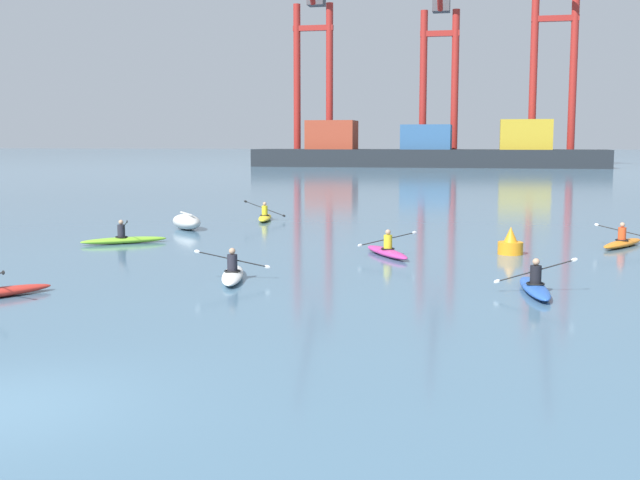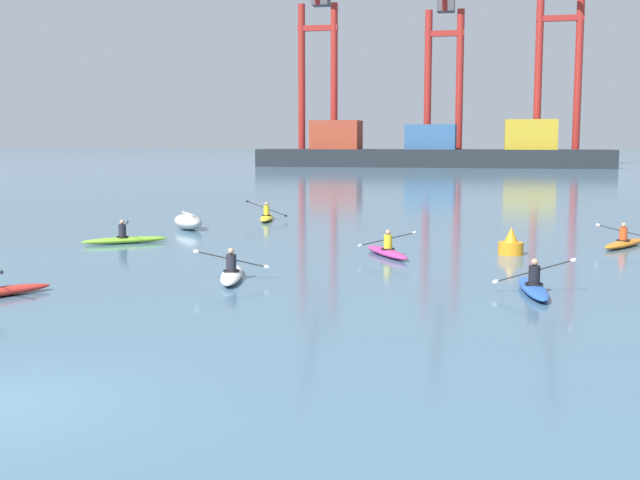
{
  "view_description": "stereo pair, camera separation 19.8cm",
  "coord_description": "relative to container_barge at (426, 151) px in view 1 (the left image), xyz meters",
  "views": [
    {
      "loc": [
        7.25,
        -10.67,
        4.05
      ],
      "look_at": [
        1.52,
        16.76,
        0.6
      ],
      "focal_mm": 45.12,
      "sensor_mm": 36.0,
      "label": 1
    },
    {
      "loc": [
        7.44,
        -10.63,
        4.05
      ],
      "look_at": [
        1.52,
        16.76,
        0.6
      ],
      "focal_mm": 45.12,
      "sensor_mm": 36.0,
      "label": 2
    }
  ],
  "objects": [
    {
      "name": "ground_plane",
      "position": [
        2.37,
        -117.23,
        -2.5
      ],
      "size": [
        800.0,
        800.0,
        0.0
      ],
      "primitive_type": "plane",
      "color": "#476B84"
    },
    {
      "name": "container_barge",
      "position": [
        0.0,
        0.0,
        0.0
      ],
      "size": [
        55.09,
        8.26,
        7.34
      ],
      "color": "#1E2328",
      "rests_on": "ground"
    },
    {
      "name": "gantry_crane_west",
      "position": [
        -19.79,
        6.78,
        16.03
      ],
      "size": [
        6.84,
        17.85,
        39.77
      ],
      "color": "maroon",
      "rests_on": "ground"
    },
    {
      "name": "gantry_crane_west_mid",
      "position": [
        1.4,
        6.51,
        14.58
      ],
      "size": [
        6.34,
        15.09,
        35.82
      ],
      "color": "maroon",
      "rests_on": "ground"
    },
    {
      "name": "gantry_crane_east_mid",
      "position": [
        19.38,
        5.98,
        16.03
      ],
      "size": [
        7.3,
        19.9,
        37.19
      ],
      "color": "maroon",
      "rests_on": "ground"
    },
    {
      "name": "capsized_dinghy",
      "position": [
        -3.99,
        -92.96,
        -2.15
      ],
      "size": [
        2.44,
        2.74,
        0.76
      ],
      "color": "beige",
      "rests_on": "ground"
    },
    {
      "name": "channel_buoy",
      "position": [
        10.47,
        -98.42,
        -2.14
      ],
      "size": [
        0.9,
        0.9,
        1.0
      ],
      "color": "orange",
      "rests_on": "ground"
    },
    {
      "name": "kayak_lime",
      "position": [
        -4.53,
        -98.43,
        -2.33
      ],
      "size": [
        3.1,
        2.49,
        1.05
      ],
      "color": "#7ABC2D",
      "rests_on": "ground"
    },
    {
      "name": "kayak_white",
      "position": [
        2.32,
        -105.57,
        -2.33
      ],
      "size": [
        2.19,
        3.44,
        0.95
      ],
      "color": "silver",
      "rests_on": "ground"
    },
    {
      "name": "kayak_magenta",
      "position": [
        6.17,
        -99.73,
        -2.33
      ],
      "size": [
        2.21,
        3.25,
        0.95
      ],
      "color": "#C13384",
      "rests_on": "ground"
    },
    {
      "name": "kayak_orange",
      "position": [
        14.78,
        -95.39,
        -2.33
      ],
      "size": [
        2.21,
        3.25,
        0.95
      ],
      "color": "orange",
      "rests_on": "ground"
    },
    {
      "name": "kayak_yellow",
      "position": [
        -1.58,
        -88.16,
        -2.33
      ],
      "size": [
        2.14,
        3.45,
        1.06
      ],
      "color": "yellow",
      "rests_on": "ground"
    },
    {
      "name": "kayak_blue",
      "position": [
        10.92,
        -105.92,
        -2.33
      ],
      "size": [
        2.2,
        3.45,
        1.0
      ],
      "color": "#2856B2",
      "rests_on": "ground"
    }
  ]
}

